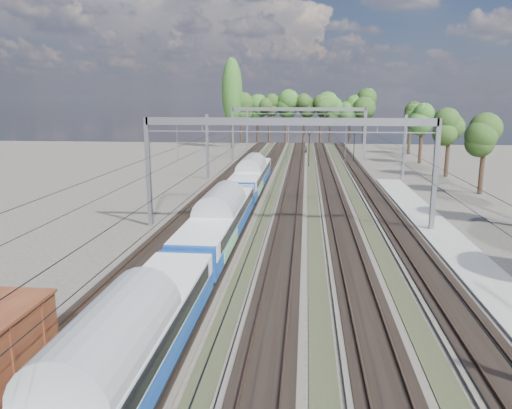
# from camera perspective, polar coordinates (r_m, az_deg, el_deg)

# --- Properties ---
(track_bed) EXTENTS (21.00, 130.00, 0.34)m
(track_bed) POSITION_cam_1_polar(r_m,az_deg,el_deg) (55.72, 4.16, 1.25)
(track_bed) COLOR #47423A
(track_bed) RESTS_ON ground
(platform) EXTENTS (3.00, 70.00, 0.30)m
(platform) POSITION_cam_1_polar(r_m,az_deg,el_deg) (33.20, 24.19, -7.19)
(platform) COLOR gray
(platform) RESTS_ON ground
(catenary) EXTENTS (25.65, 130.00, 9.00)m
(catenary) POSITION_cam_1_polar(r_m,az_deg,el_deg) (62.55, 4.76, 8.24)
(catenary) COLOR gray
(catenary) RESTS_ON ground
(tree_belt) EXTENTS (39.96, 101.63, 11.91)m
(tree_belt) POSITION_cam_1_polar(r_m,az_deg,el_deg) (101.97, 8.22, 10.61)
(tree_belt) COLOR black
(tree_belt) RESTS_ON ground
(poplar) EXTENTS (4.40, 4.40, 19.04)m
(poplar) POSITION_cam_1_polar(r_m,az_deg,el_deg) (108.90, -2.76, 12.74)
(poplar) COLOR black
(poplar) RESTS_ON ground
(emu_train) EXTENTS (2.87, 60.81, 4.20)m
(emu_train) POSITION_cam_1_polar(r_m,az_deg,el_deg) (34.99, -4.17, -1.23)
(emu_train) COLOR black
(emu_train) RESTS_ON ground
(worker) EXTENTS (0.50, 0.66, 1.62)m
(worker) POSITION_cam_1_polar(r_m,az_deg,el_deg) (97.20, 5.75, 6.25)
(worker) COLOR black
(worker) RESTS_ON ground
(signal_near) EXTENTS (0.39, 0.36, 5.69)m
(signal_near) POSITION_cam_1_polar(r_m,az_deg,el_deg) (78.74, 6.10, 6.94)
(signal_near) COLOR black
(signal_near) RESTS_ON ground
(signal_far) EXTENTS (0.36, 0.33, 5.32)m
(signal_far) POSITION_cam_1_polar(r_m,az_deg,el_deg) (84.70, 11.16, 6.97)
(signal_far) COLOR black
(signal_far) RESTS_ON ground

